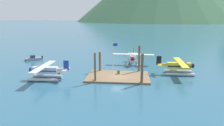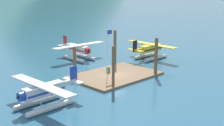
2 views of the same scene
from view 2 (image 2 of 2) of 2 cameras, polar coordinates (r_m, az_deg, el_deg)
name	(u,v)px [view 2 (image 2 of 2)]	position (r m, az deg, el deg)	size (l,w,h in m)	color
ground_plane	(115,76)	(45.30, 0.52, -2.46)	(1200.00, 1200.00, 0.00)	#285670
dock_platform	(115,75)	(45.26, 0.52, -2.27)	(12.32, 8.60, 0.30)	brown
piling_near_left	(113,68)	(39.29, 0.23, -0.84)	(0.37, 0.37, 5.57)	brown
piling_near_right	(156,57)	(45.40, 8.12, 1.11)	(0.49, 0.49, 5.63)	brown
piling_far_left	(75,62)	(44.81, -6.89, 0.20)	(0.47, 0.47, 4.44)	brown
piling_far_right	(115,48)	(50.34, 0.56, 2.72)	(0.47, 0.47, 5.94)	brown
flagpole	(108,47)	(43.86, -0.77, 2.93)	(0.95, 0.10, 6.68)	silver
fuel_drum	(108,70)	(46.03, -0.69, -1.23)	(0.62, 0.62, 0.88)	#33663D
mooring_buoy	(31,92)	(39.03, -14.65, -5.19)	(0.66, 0.66, 0.66)	orange
seaplane_white_bow_right	(78,51)	(55.65, -6.21, 2.27)	(10.45, 7.98, 3.84)	#B7BABF
seaplane_yellow_stbd_fwd	(150,50)	(56.24, 7.10, 2.37)	(7.98, 10.42, 3.84)	#B7BABF
seaplane_silver_port_aft	(44,94)	(34.33, -12.50, -5.53)	(7.98, 10.43, 3.84)	#B7BABF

